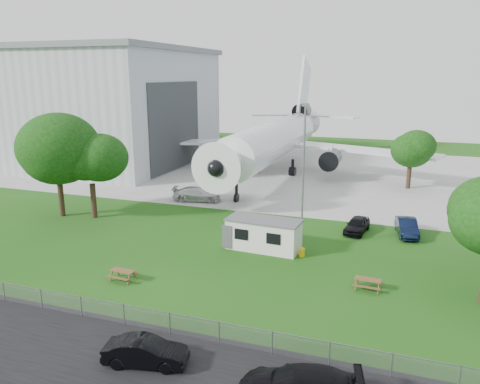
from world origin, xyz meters
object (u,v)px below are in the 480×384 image
(airliner, at_px, (276,138))
(picnic_east, at_px, (367,289))
(site_cabin, at_px, (264,234))
(car_centre_sedan, at_px, (146,352))
(picnic_west, at_px, (123,280))
(hangar, at_px, (72,104))

(airliner, xyz_separation_m, picnic_east, (16.16, -35.82, -5.27))
(site_cabin, height_order, car_centre_sedan, site_cabin)
(airliner, xyz_separation_m, picnic_west, (-0.50, -40.09, -5.27))
(hangar, xyz_separation_m, picnic_east, (52.13, -35.96, -9.41))
(site_cabin, bearing_deg, picnic_west, -129.97)
(airliner, height_order, picnic_east, airliner)
(airliner, bearing_deg, car_centre_sedan, -82.66)
(picnic_west, height_order, car_centre_sedan, car_centre_sedan)
(site_cabin, height_order, picnic_east, site_cabin)
(picnic_west, height_order, picnic_east, same)
(airliner, relative_size, car_centre_sedan, 11.18)
(car_centre_sedan, bearing_deg, site_cabin, -15.17)
(site_cabin, distance_m, car_centre_sedan, 17.60)
(site_cabin, bearing_deg, picnic_east, -29.26)
(site_cabin, relative_size, picnic_west, 3.80)
(airliner, bearing_deg, site_cabin, -76.75)
(airliner, height_order, site_cabin, airliner)
(hangar, xyz_separation_m, car_centre_sedan, (42.20, -48.53, -8.70))
(picnic_west, xyz_separation_m, picnic_east, (16.66, 4.27, 0.00))
(car_centre_sedan, bearing_deg, airliner, -4.47)
(airliner, xyz_separation_m, site_cabin, (7.26, -30.84, -3.96))
(hangar, xyz_separation_m, airliner, (35.97, -0.14, -4.14))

